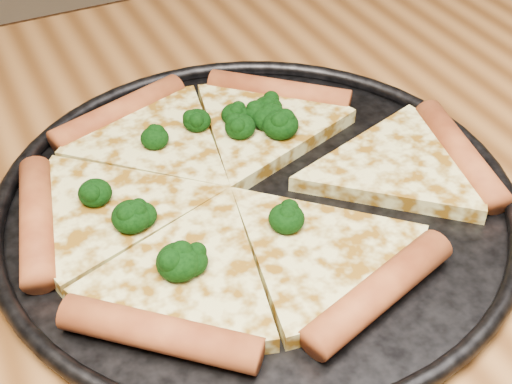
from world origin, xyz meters
name	(u,v)px	position (x,y,z in m)	size (l,w,h in m)	color
pizza_pan	(256,200)	(0.09, 0.07, 0.76)	(0.39, 0.39, 0.02)	black
pizza	(241,188)	(0.08, 0.08, 0.77)	(0.37, 0.33, 0.02)	#DED988
broccoli_florets	(214,166)	(0.07, 0.10, 0.78)	(0.18, 0.17, 0.02)	black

